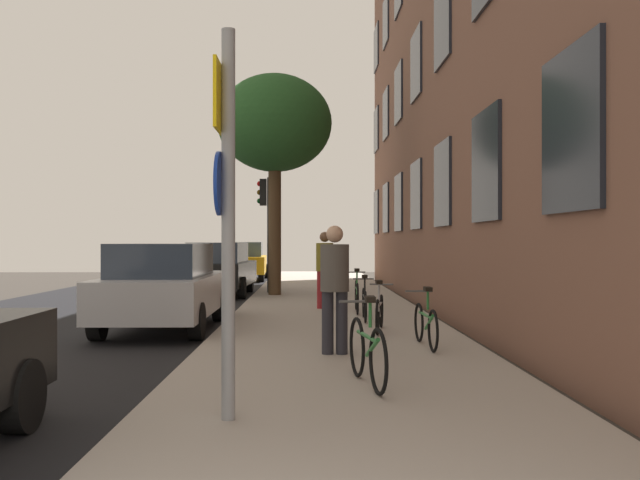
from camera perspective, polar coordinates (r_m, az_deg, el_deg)
The scene contains 17 objects.
ground_plane at distance 17.19m, azimuth -11.12°, elevation -5.68°, with size 41.80×41.80×0.00m, color #332D28.
road_asphalt at distance 17.68m, azimuth -17.86°, elevation -5.51°, with size 7.00×38.00×0.01m, color black.
sidewalk at distance 16.93m, azimuth 0.68°, elevation -5.57°, with size 4.20×38.00×0.12m, color #9E9389.
building_facade at distance 17.56m, azimuth 9.69°, elevation 18.64°, with size 0.56×27.00×14.59m.
sign_post at distance 6.17m, azimuth -7.69°, elevation 3.33°, with size 0.15×0.60×3.41m.
traffic_light at distance 21.21m, azimuth -4.45°, elevation 2.16°, with size 0.43×0.24×3.48m.
tree_near at distance 20.62m, azimuth -3.71°, elevation 9.34°, with size 3.32×3.32×6.40m.
bicycle_0 at distance 7.64m, azimuth 3.86°, elevation -8.95°, with size 0.43×1.65×0.97m.
bicycle_1 at distance 10.46m, azimuth 8.61°, elevation -6.73°, with size 0.42×1.63×0.89m.
bicycle_2 at distance 12.12m, azimuth 4.87°, elevation -5.82°, with size 0.45×1.61×0.89m.
bicycle_3 at distance 13.86m, azimuth 3.64°, elevation -5.10°, with size 0.42×1.58×0.89m.
bicycle_4 at distance 15.32m, azimuth 3.01°, elevation -4.50°, with size 0.42×1.76×0.96m.
pedestrian_0 at distance 9.64m, azimuth 1.21°, elevation -3.33°, with size 0.56×0.56×1.77m.
pedestrian_1 at distance 16.13m, azimuth 0.38°, elevation -2.03°, with size 0.44×0.44×1.77m.
car_1 at distance 13.41m, azimuth -12.58°, elevation -3.64°, with size 1.88×4.50×1.62m.
car_2 at distance 21.64m, azimuth -8.23°, elevation -2.29°, with size 1.98×4.27×1.62m.
car_3 at distance 29.91m, azimuth -6.10°, elevation -1.68°, with size 1.87×4.42×1.62m.
Camera 1 is at (0.63, -1.84, 1.68)m, focal length 39.29 mm.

